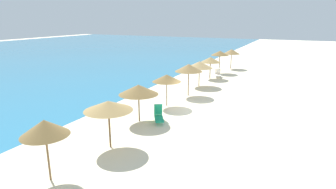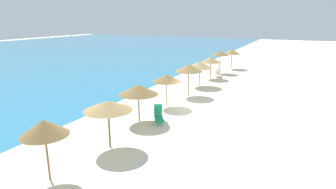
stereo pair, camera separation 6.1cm
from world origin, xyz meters
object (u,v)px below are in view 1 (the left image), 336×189
object	(u,v)px
beach_umbrella_2	(45,128)
beach_umbrella_6	(189,68)
beach_umbrella_8	(210,60)
lounge_chair_1	(218,74)
beach_umbrella_9	(220,53)
lounge_chair_2	(159,115)
beach_umbrella_5	(167,78)
beach_umbrella_7	(199,65)
beach_umbrella_3	(108,106)
beach_umbrella_4	(139,90)
beach_umbrella_10	(232,52)

from	to	relation	value
beach_umbrella_2	beach_umbrella_6	size ratio (longest dim) A/B	0.96
beach_umbrella_8	lounge_chair_1	bearing A→B (deg)	-35.63
beach_umbrella_8	lounge_chair_1	world-z (taller)	beach_umbrella_8
beach_umbrella_9	lounge_chair_2	world-z (taller)	beach_umbrella_9
beach_umbrella_5	beach_umbrella_8	bearing A→B (deg)	0.46
beach_umbrella_7	beach_umbrella_8	xyz separation A→B (m)	(4.17, 0.12, -0.04)
beach_umbrella_7	beach_umbrella_3	bearing A→B (deg)	-178.38
beach_umbrella_4	lounge_chair_2	size ratio (longest dim) A/B	1.66
beach_umbrella_6	lounge_chair_2	distance (m)	7.53
beach_umbrella_9	lounge_chair_1	world-z (taller)	beach_umbrella_9
beach_umbrella_10	beach_umbrella_2	bearing A→B (deg)	179.25
beach_umbrella_3	lounge_chair_2	xyz separation A→B (m)	(4.62, -0.59, -1.91)
beach_umbrella_6	lounge_chair_1	xyz separation A→B (m)	(9.03, -0.23, -2.14)
beach_umbrella_7	beach_umbrella_9	world-z (taller)	beach_umbrella_9
beach_umbrella_7	beach_umbrella_10	xyz separation A→B (m)	(11.93, -0.48, 0.12)
lounge_chair_2	beach_umbrella_6	bearing A→B (deg)	-116.30
beach_umbrella_8	lounge_chair_2	distance (m)	15.41
beach_umbrella_2	beach_umbrella_10	xyz separation A→B (m)	(31.44, -0.41, -0.07)
beach_umbrella_3	beach_umbrella_6	bearing A→B (deg)	0.49
beach_umbrella_5	lounge_chair_1	size ratio (longest dim) A/B	1.61
lounge_chair_2	beach_umbrella_10	bearing A→B (deg)	-120.38
beach_umbrella_8	beach_umbrella_9	xyz separation A→B (m)	(3.92, -0.01, 0.34)
beach_umbrella_6	beach_umbrella_10	size ratio (longest dim) A/B	1.07
beach_umbrella_3	beach_umbrella_9	distance (m)	23.81
beach_umbrella_3	beach_umbrella_6	size ratio (longest dim) A/B	0.91
beach_umbrella_10	beach_umbrella_8	bearing A→B (deg)	175.59
beach_umbrella_7	beach_umbrella_9	distance (m)	8.09
beach_umbrella_2	lounge_chair_1	xyz separation A→B (m)	(24.65, -0.51, -2.02)
beach_umbrella_7	lounge_chair_1	xyz separation A→B (m)	(5.14, -0.57, -1.83)
beach_umbrella_6	lounge_chair_2	size ratio (longest dim) A/B	1.80
beach_umbrella_6	lounge_chair_1	distance (m)	9.28
beach_umbrella_6	beach_umbrella_7	distance (m)	3.92
beach_umbrella_10	beach_umbrella_9	bearing A→B (deg)	171.31
beach_umbrella_7	beach_umbrella_4	bearing A→B (deg)	178.98
beach_umbrella_6	beach_umbrella_8	distance (m)	8.08
beach_umbrella_3	beach_umbrella_10	size ratio (longest dim) A/B	0.98
beach_umbrella_4	beach_umbrella_7	bearing A→B (deg)	-1.02
beach_umbrella_7	beach_umbrella_9	xyz separation A→B (m)	(8.08, 0.11, 0.30)
beach_umbrella_5	beach_umbrella_10	world-z (taller)	beach_umbrella_10
beach_umbrella_6	beach_umbrella_7	size ratio (longest dim) A/B	1.06
beach_umbrella_5	beach_umbrella_9	size ratio (longest dim) A/B	0.91
beach_umbrella_6	lounge_chair_1	size ratio (longest dim) A/B	1.81
beach_umbrella_4	lounge_chair_2	world-z (taller)	beach_umbrella_4
beach_umbrella_9	lounge_chair_2	bearing A→B (deg)	-176.58
beach_umbrella_4	beach_umbrella_9	size ratio (longest dim) A/B	0.94
beach_umbrella_9	beach_umbrella_3	bearing A→B (deg)	-178.66
beach_umbrella_3	beach_umbrella_7	world-z (taller)	beach_umbrella_3
beach_umbrella_3	lounge_chair_1	distance (m)	20.95
beach_umbrella_10	beach_umbrella_6	bearing A→B (deg)	179.52
beach_umbrella_3	lounge_chair_1	world-z (taller)	beach_umbrella_3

